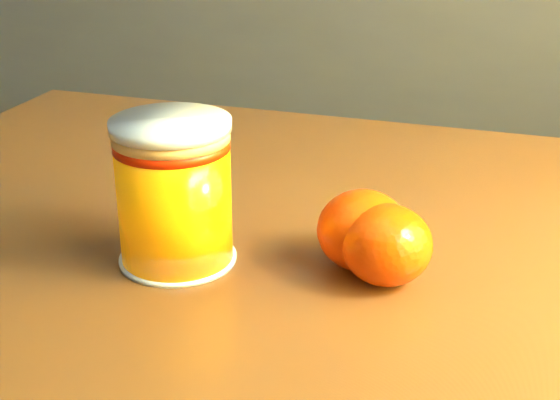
# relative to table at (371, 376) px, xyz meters

# --- Properties ---
(kitchen_counter) EXTENTS (3.15, 0.60, 0.90)m
(kitchen_counter) POSITION_rel_table_xyz_m (-0.97, 1.31, -0.23)
(kitchen_counter) COLOR #434448
(kitchen_counter) RESTS_ON ground
(table) EXTENTS (1.07, 0.77, 0.78)m
(table) POSITION_rel_table_xyz_m (0.00, 0.00, 0.00)
(table) COLOR brown
(table) RESTS_ON ground
(juice_glass) EXTENTS (0.09, 0.09, 0.11)m
(juice_glass) POSITION_rel_table_xyz_m (-0.15, -0.03, 0.16)
(juice_glass) COLOR orange
(juice_glass) RESTS_ON table
(orange_front) EXTENTS (0.08, 0.08, 0.06)m
(orange_front) POSITION_rel_table_xyz_m (-0.01, -0.00, 0.13)
(orange_front) COLOR #E13D04
(orange_front) RESTS_ON table
(orange_back) EXTENTS (0.07, 0.07, 0.06)m
(orange_back) POSITION_rel_table_xyz_m (0.01, -0.02, 0.13)
(orange_back) COLOR #E13D04
(orange_back) RESTS_ON table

